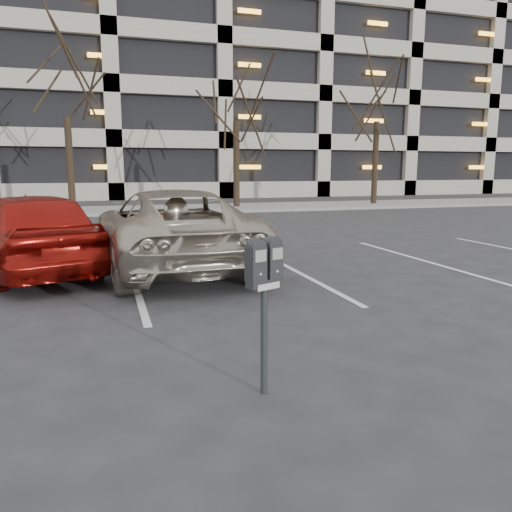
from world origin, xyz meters
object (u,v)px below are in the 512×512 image
object	(u,v)px
suv_silver	(172,229)
car_red	(31,232)
parking_meter	(264,278)
tree_d	(379,68)
tree_c	(236,66)
tree_b	(63,56)

from	to	relation	value
suv_silver	car_red	world-z (taller)	car_red
parking_meter	tree_d	bearing A→B (deg)	35.49
tree_c	parking_meter	bearing A→B (deg)	-104.26
tree_d	parking_meter	world-z (taller)	tree_d
tree_c	car_red	world-z (taller)	tree_c
tree_c	car_red	distance (m)	15.41
car_red	tree_b	bearing A→B (deg)	-108.24
tree_b	suv_silver	xyz separation A→B (m)	(2.36, -12.82, -5.44)
tree_b	car_red	size ratio (longest dim) A/B	1.99
tree_c	parking_meter	world-z (taller)	tree_c
parking_meter	suv_silver	xyz separation A→B (m)	(0.01, 5.47, -0.24)
parking_meter	car_red	xyz separation A→B (m)	(-2.39, 5.71, -0.23)
parking_meter	suv_silver	world-z (taller)	suv_silver
parking_meter	suv_silver	size ratio (longest dim) A/B	0.24
tree_d	parking_meter	xyz separation A→B (m)	(-11.65, -18.29, -5.53)
car_red	suv_silver	bearing A→B (deg)	156.27
tree_c	parking_meter	size ratio (longest dim) A/B	6.85
tree_d	suv_silver	distance (m)	18.25
tree_c	car_red	bearing A→B (deg)	-119.25
car_red	parking_meter	bearing A→B (deg)	94.70
tree_b	parking_meter	world-z (taller)	tree_b
tree_d	suv_silver	world-z (taller)	tree_d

